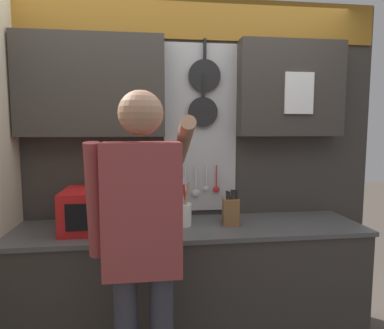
% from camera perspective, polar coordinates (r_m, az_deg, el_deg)
% --- Properties ---
extents(base_cabinet_counter, '(2.38, 0.61, 0.92)m').
position_cam_1_polar(base_cabinet_counter, '(2.56, -0.18, -20.25)').
color(base_cabinet_counter, '#38332D').
rests_on(base_cabinet_counter, ground_plane).
extents(back_wall_unit, '(2.95, 0.22, 2.53)m').
position_cam_1_polar(back_wall_unit, '(2.56, -1.16, 5.07)').
color(back_wall_unit, '#38332D').
rests_on(back_wall_unit, ground_plane).
extents(microwave, '(0.48, 0.41, 0.27)m').
position_cam_1_polar(microwave, '(2.37, -14.94, -7.20)').
color(microwave, red).
rests_on(microwave, base_cabinet_counter).
extents(knife_block, '(0.13, 0.16, 0.25)m').
position_cam_1_polar(knife_block, '(2.43, 6.46, -7.66)').
color(knife_block, brown).
rests_on(knife_block, base_cabinet_counter).
extents(utensil_crock, '(0.12, 0.12, 0.34)m').
position_cam_1_polar(utensil_crock, '(2.37, -1.51, -8.11)').
color(utensil_crock, white).
rests_on(utensil_crock, base_cabinet_counter).
extents(person, '(0.54, 0.66, 1.78)m').
position_cam_1_polar(person, '(1.76, -8.23, -11.45)').
color(person, '#383842').
rests_on(person, ground_plane).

